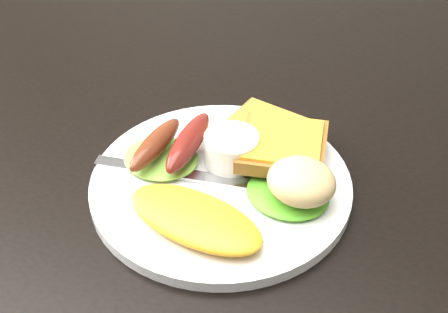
% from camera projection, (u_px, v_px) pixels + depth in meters
% --- Properties ---
extents(dining_table, '(1.20, 0.80, 0.04)m').
position_uv_depth(dining_table, '(154.00, 126.00, 0.69)').
color(dining_table, black).
rests_on(dining_table, ground).
extents(plate, '(0.24, 0.24, 0.01)m').
position_uv_depth(plate, '(221.00, 185.00, 0.58)').
color(plate, white).
rests_on(plate, dining_table).
extents(lettuce_left, '(0.08, 0.08, 0.01)m').
position_uv_depth(lettuce_left, '(161.00, 158.00, 0.59)').
color(lettuce_left, '#599C22').
rests_on(lettuce_left, plate).
extents(lettuce_right, '(0.09, 0.09, 0.01)m').
position_uv_depth(lettuce_right, '(288.00, 193.00, 0.56)').
color(lettuce_right, '#2D8B18').
rests_on(lettuce_right, plate).
extents(omelette, '(0.14, 0.09, 0.02)m').
position_uv_depth(omelette, '(195.00, 218.00, 0.52)').
color(omelette, yellow).
rests_on(omelette, plate).
extents(sausage_a, '(0.03, 0.09, 0.02)m').
position_uv_depth(sausage_a, '(155.00, 144.00, 0.58)').
color(sausage_a, '#623215').
rests_on(sausage_a, lettuce_left).
extents(sausage_b, '(0.03, 0.09, 0.02)m').
position_uv_depth(sausage_b, '(188.00, 142.00, 0.59)').
color(sausage_b, maroon).
rests_on(sausage_b, lettuce_left).
extents(ramekin, '(0.06, 0.06, 0.03)m').
position_uv_depth(ramekin, '(231.00, 149.00, 0.58)').
color(ramekin, white).
rests_on(ramekin, plate).
extents(toast_a, '(0.11, 0.11, 0.01)m').
position_uv_depth(toast_a, '(265.00, 137.00, 0.62)').
color(toast_a, '#985526').
rests_on(toast_a, plate).
extents(toast_b, '(0.09, 0.09, 0.01)m').
position_uv_depth(toast_b, '(283.00, 147.00, 0.58)').
color(toast_b, brown).
rests_on(toast_b, toast_a).
extents(potato_salad, '(0.08, 0.08, 0.03)m').
position_uv_depth(potato_salad, '(301.00, 181.00, 0.54)').
color(potato_salad, beige).
rests_on(potato_salad, lettuce_right).
extents(fork, '(0.16, 0.03, 0.00)m').
position_uv_depth(fork, '(179.00, 174.00, 0.58)').
color(fork, '#ADAFB7').
rests_on(fork, plate).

